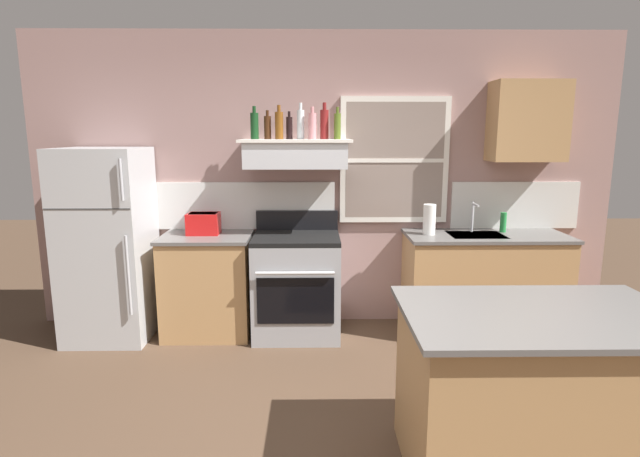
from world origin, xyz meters
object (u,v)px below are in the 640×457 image
(bottle_red_label_wine, at_px, (324,124))
(paper_towel_roll, at_px, (429,219))
(bottle_amber_wine, at_px, (279,125))
(kitchen_island, at_px, (535,394))
(bottle_dark_green_wine, at_px, (255,125))
(bottle_rose_pink, at_px, (312,126))
(bottle_clear_tall, at_px, (301,124))
(bottle_brown_stout, at_px, (268,127))
(bottle_olive_oil_square, at_px, (337,126))
(bottle_balsamic_dark, at_px, (289,128))
(toaster, at_px, (203,223))
(refrigerator, at_px, (108,245))
(dish_soap_bottle, at_px, (503,222))
(stove_range, at_px, (297,284))

(bottle_red_label_wine, relative_size, paper_towel_roll, 1.16)
(bottle_amber_wine, relative_size, bottle_red_label_wine, 0.93)
(paper_towel_roll, bearing_deg, kitchen_island, -86.30)
(bottle_dark_green_wine, relative_size, bottle_rose_pink, 1.03)
(bottle_clear_tall, xyz_separation_m, kitchen_island, (1.26, -2.07, -1.42))
(bottle_brown_stout, bearing_deg, bottle_olive_oil_square, -3.81)
(bottle_dark_green_wine, relative_size, bottle_brown_stout, 1.14)
(bottle_rose_pink, bearing_deg, bottle_dark_green_wine, 173.02)
(bottle_rose_pink, relative_size, bottle_red_label_wine, 0.88)
(bottle_balsamic_dark, distance_m, kitchen_island, 2.85)
(bottle_rose_pink, height_order, paper_towel_roll, bottle_rose_pink)
(toaster, distance_m, kitchen_island, 2.99)
(refrigerator, bearing_deg, dish_soap_bottle, 2.60)
(bottle_amber_wine, height_order, dish_soap_bottle, bottle_amber_wine)
(bottle_olive_oil_square, bearing_deg, bottle_amber_wine, 177.94)
(bottle_brown_stout, relative_size, bottle_amber_wine, 0.85)
(stove_range, height_order, bottle_amber_wine, bottle_amber_wine)
(dish_soap_bottle, bearing_deg, refrigerator, -177.40)
(dish_soap_bottle, xyz_separation_m, kitchen_island, (-0.57, -2.07, -0.54))
(bottle_brown_stout, relative_size, kitchen_island, 0.18)
(bottle_rose_pink, bearing_deg, toaster, -179.97)
(bottle_olive_oil_square, distance_m, dish_soap_bottle, 1.75)
(bottle_amber_wine, relative_size, bottle_clear_tall, 0.94)
(bottle_amber_wine, height_order, kitchen_island, bottle_amber_wine)
(toaster, bearing_deg, bottle_amber_wine, 3.53)
(toaster, xyz_separation_m, bottle_amber_wine, (0.68, 0.04, 0.86))
(paper_towel_roll, bearing_deg, bottle_amber_wine, 176.26)
(paper_towel_roll, bearing_deg, toaster, 178.73)
(toaster, relative_size, bottle_red_label_wine, 0.94)
(bottle_dark_green_wine, height_order, bottle_clear_tall, bottle_clear_tall)
(bottle_rose_pink, height_order, bottle_olive_oil_square, bottle_rose_pink)
(dish_soap_bottle, bearing_deg, bottle_dark_green_wine, 179.83)
(refrigerator, xyz_separation_m, dish_soap_bottle, (3.53, 0.16, 0.16))
(stove_range, xyz_separation_m, bottle_balsamic_dark, (-0.06, 0.14, 1.38))
(refrigerator, xyz_separation_m, bottle_amber_wine, (1.51, 0.15, 1.03))
(bottle_dark_green_wine, bearing_deg, bottle_clear_tall, -0.95)
(refrigerator, distance_m, bottle_balsamic_dark, 1.89)
(bottle_amber_wine, xyz_separation_m, bottle_balsamic_dark, (0.09, 0.02, -0.02))
(bottle_dark_green_wine, xyz_separation_m, bottle_red_label_wine, (0.61, 0.01, 0.01))
(bottle_amber_wine, distance_m, paper_towel_roll, 1.56)
(stove_range, xyz_separation_m, dish_soap_bottle, (1.88, 0.14, 0.54))
(bottle_amber_wine, xyz_separation_m, dish_soap_bottle, (2.02, 0.01, -0.87))
(stove_range, xyz_separation_m, bottle_brown_stout, (-0.25, 0.15, 1.38))
(bottle_balsamic_dark, bearing_deg, bottle_red_label_wine, 2.25)
(paper_towel_roll, bearing_deg, stove_range, -178.19)
(stove_range, distance_m, bottle_rose_pink, 1.41)
(stove_range, relative_size, kitchen_island, 0.78)
(paper_towel_roll, xyz_separation_m, kitchen_island, (0.13, -1.97, -0.59))
(toaster, bearing_deg, bottle_red_label_wine, 3.79)
(stove_range, distance_m, bottle_amber_wine, 1.42)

